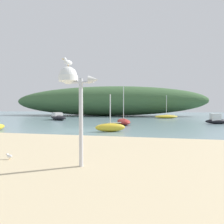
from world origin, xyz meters
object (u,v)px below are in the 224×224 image
Objects in this scene: mast_structure at (72,83)px; sailboat_west_reach at (123,121)px; motorboat_inner_mooring at (58,117)px; sailboat_east_reach at (166,117)px; sailboat_near_shore at (110,127)px; seagull_on_radar at (68,62)px; motorboat_far_left at (217,120)px; seagull_mid_strand at (9,156)px.

sailboat_west_reach is (-0.35, 14.91, -2.36)m from mast_structure.
sailboat_west_reach is at bearing -24.86° from motorboat_inner_mooring.
sailboat_west_reach reaches higher than mast_structure.
sailboat_west_reach is at bearing -115.91° from sailboat_east_reach.
sailboat_east_reach is 19.67m from sailboat_near_shore.
mast_structure is 22.96m from motorboat_inner_mooring.
motorboat_inner_mooring is at bearing 119.30° from mast_structure.
seagull_on_radar is at bearing -172.95° from mast_structure.
motorboat_far_left reaches higher than seagull_mid_strand.
motorboat_far_left is 21.87m from seagull_mid_strand.
mast_structure reaches higher than sailboat_near_shore.
sailboat_east_reach is 16.33× the size of seagull_mid_strand.
sailboat_near_shore is 1.02× the size of motorboat_far_left.
seagull_mid_strand is at bearing -97.88° from sailboat_west_reach.
mast_structure is 15.10m from sailboat_west_reach.
motorboat_inner_mooring is 21.77m from motorboat_far_left.
sailboat_west_reach is 11.23m from motorboat_far_left.
seagull_on_radar is at bearing -89.13° from sailboat_west_reach.
sailboat_near_shore is at bearing -108.92° from sailboat_east_reach.
sailboat_west_reach is 1.45× the size of motorboat_far_left.
seagull_on_radar reaches higher than mast_structure.
seagull_mid_strand is (-2.04, -14.72, -0.03)m from sailboat_west_reach.
mast_structure is 0.99× the size of sailboat_near_shore.
sailboat_west_reach reaches higher than seagull_on_radar.
mast_structure is 9.15m from sailboat_near_shore.
seagull_mid_strand is at bearing -101.43° from sailboat_near_shore.
motorboat_far_left is (11.13, 9.04, 0.06)m from sailboat_near_shore.
sailboat_west_reach reaches higher than sailboat_east_reach.
seagull_on_radar is 0.11× the size of sailboat_near_shore.
mast_structure is at bearing -88.64° from sailboat_west_reach.
motorboat_inner_mooring is 1.46× the size of motorboat_far_left.
seagull_mid_strand is at bearing 175.44° from mast_structure.
seagull_on_radar is (-0.13, -0.02, 0.64)m from mast_structure.
sailboat_west_reach is (-6.09, -12.53, 0.04)m from sailboat_east_reach.
motorboat_inner_mooring is at bearing -156.06° from sailboat_east_reach.
motorboat_far_left is 11.01× the size of seagull_mid_strand.
seagull_on_radar reaches higher than motorboat_far_left.
sailboat_east_reach is at bearing 23.94° from motorboat_inner_mooring.
sailboat_near_shore is 14.34m from motorboat_far_left.
motorboat_inner_mooring is (-10.54, 11.10, 0.09)m from sailboat_near_shore.
motorboat_far_left is at bearing 15.25° from sailboat_west_reach.
sailboat_west_reach is 14.86m from seagull_mid_strand.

